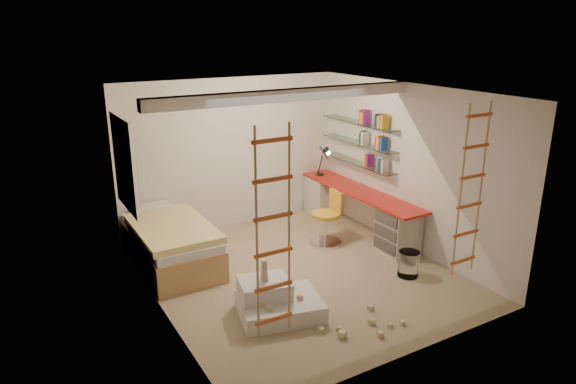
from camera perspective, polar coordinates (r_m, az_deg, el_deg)
floor at (r=7.51m, az=1.16°, el=-8.99°), size 4.50×4.50×0.00m
ceiling_beam at (r=7.01m, az=0.00°, el=10.71°), size 4.00×0.18×0.16m
window_frame at (r=7.60m, az=-17.68°, el=2.98°), size 0.06×1.15×1.35m
window_blind at (r=7.61m, az=-17.39°, el=3.03°), size 0.02×1.00×1.20m
rope_ladder_left at (r=4.89m, az=-1.64°, el=-4.79°), size 0.41×0.04×2.13m
rope_ladder_right at (r=6.54m, az=19.64°, el=0.08°), size 0.41×0.04×2.13m
waste_bin at (r=7.55m, az=13.24°, el=-7.78°), size 0.30×0.30×0.37m
desk at (r=8.91m, az=7.77°, el=-1.89°), size 0.56×2.80×0.75m
shelves at (r=8.90m, az=7.79°, el=5.44°), size 0.25×1.80×0.71m
bed at (r=7.85m, az=-12.90°, el=-5.57°), size 1.02×2.00×0.69m
task_lamp at (r=9.41m, az=4.17°, el=3.97°), size 0.14×0.36×0.57m
swivel_chair at (r=8.35m, az=4.35°, el=-3.72°), size 0.56×0.56×0.89m
play_platform at (r=6.46m, az=-1.40°, el=-12.06°), size 1.14×0.98×0.44m
toy_blocks at (r=6.30m, az=4.23°, el=-12.55°), size 1.46×1.23×0.71m
books at (r=8.87m, az=7.83°, el=6.39°), size 0.14×0.70×0.92m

